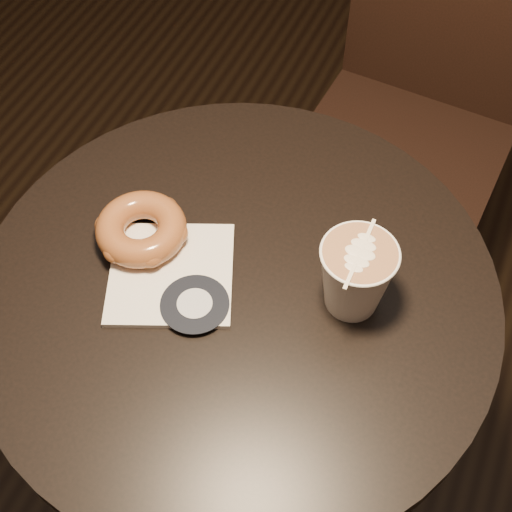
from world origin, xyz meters
name	(u,v)px	position (x,y,z in m)	size (l,w,h in m)	color
cafe_table	(239,355)	(0.00, 0.00, 0.55)	(0.70, 0.70, 0.75)	black
chair	(425,83)	(0.10, 0.70, 0.57)	(0.43, 0.43, 1.03)	black
pastry_bag	(171,274)	(-0.09, -0.02, 0.75)	(0.16, 0.16, 0.01)	silver
doughnut	(141,229)	(-0.15, 0.01, 0.78)	(0.12, 0.12, 0.04)	brown
latte_cup	(355,277)	(0.15, 0.04, 0.80)	(0.10, 0.10, 0.11)	silver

